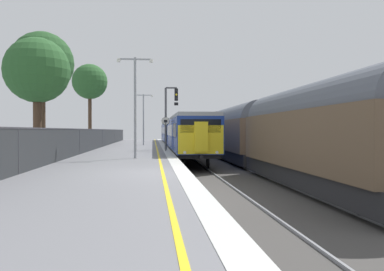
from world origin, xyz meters
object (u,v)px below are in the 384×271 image
Objects in this scene: platform_lamp_mid at (135,99)px; background_tree_left at (38,73)px; signal_gantry at (169,111)px; platform_lamp_far at (143,115)px; freight_train_adjacent_track at (237,132)px; commuter_train_at_platform at (178,133)px; speed_limit_sign at (166,129)px; background_tree_right at (40,65)px; background_tree_centre at (90,83)px.

background_tree_left is (-5.15, -0.22, 1.35)m from platform_lamp_mid.
signal_gantry is 0.94× the size of platform_lamp_far.
signal_gantry reaches higher than freight_train_adjacent_track.
commuter_train_at_platform reaches higher than speed_limit_sign.
platform_lamp_far is at bearing -163.08° from commuter_train_at_platform.
background_tree_right is at bearing -146.45° from signal_gantry.
freight_train_adjacent_track is at bearing -42.68° from background_tree_centre.
background_tree_left is (-8.93, -21.33, 3.41)m from commuter_train_at_platform.
commuter_train_at_platform is at bearing 67.28° from background_tree_left.
signal_gantry is 0.78× the size of background_tree_left.
background_tree_centre reaches higher than background_tree_left.
platform_lamp_mid reaches higher than commuter_train_at_platform.
background_tree_centre is at bearing 118.23° from speed_limit_sign.
speed_limit_sign is 0.45× the size of platform_lamp_mid.
signal_gantry is at bearing -55.69° from background_tree_centre.
speed_limit_sign is at bearing 75.12° from platform_lamp_mid.
freight_train_adjacent_track is 5.66× the size of background_tree_right.
background_tree_centre is (-8.20, 12.02, 3.58)m from signal_gantry.
signal_gantry is 1.99× the size of speed_limit_sign.
freight_train_adjacent_track is 8.88× the size of signal_gantry.
platform_lamp_mid is 0.86× the size of background_tree_left.
platform_lamp_far is 0.61× the size of background_tree_centre.
signal_gantry is at bearing 33.55° from background_tree_right.
speed_limit_sign is at bearing -81.33° from platform_lamp_far.
platform_lamp_mid is 22.90m from background_tree_centre.
background_tree_left is 22.19m from background_tree_centre.
platform_lamp_mid is at bearing -104.88° from speed_limit_sign.
platform_lamp_far is at bearing 102.83° from signal_gantry.
freight_train_adjacent_track is at bearing 49.91° from platform_lamp_mid.
background_tree_centre is (-13.68, 12.61, 5.31)m from freight_train_adjacent_track.
freight_train_adjacent_track is 17.66× the size of speed_limit_sign.
background_tree_left is (-7.45, -10.06, 1.51)m from signal_gantry.
platform_lamp_far reaches higher than commuter_train_at_platform.
signal_gantry is at bearing -77.17° from platform_lamp_far.
background_tree_right is (-0.35, -17.69, -0.99)m from background_tree_centre.
speed_limit_sign is 0.29× the size of background_tree_centre.
signal_gantry is 12.61m from background_tree_left.
background_tree_centre is at bearing 175.55° from commuter_train_at_platform.
background_tree_left is 0.74× the size of background_tree_centre.
commuter_train_at_platform is 12.52m from freight_train_adjacent_track.
speed_limit_sign is 0.47× the size of platform_lamp_far.
background_tree_left is at bearing -126.52° from signal_gantry.
freight_train_adjacent_track is 12.23m from platform_lamp_mid.
freight_train_adjacent_track is 19.35m from background_tree_centre.
speed_limit_sign is at bearing -161.37° from freight_train_adjacent_track.
signal_gantry is (-5.48, 0.60, 1.73)m from freight_train_adjacent_track.
commuter_train_at_platform is 5.19× the size of background_tree_right.
background_tree_centre is (-9.68, 0.75, 5.48)m from commuter_train_at_platform.
background_tree_centre is (-0.75, 22.08, 2.07)m from background_tree_left.
freight_train_adjacent_track is 13.36m from platform_lamp_far.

